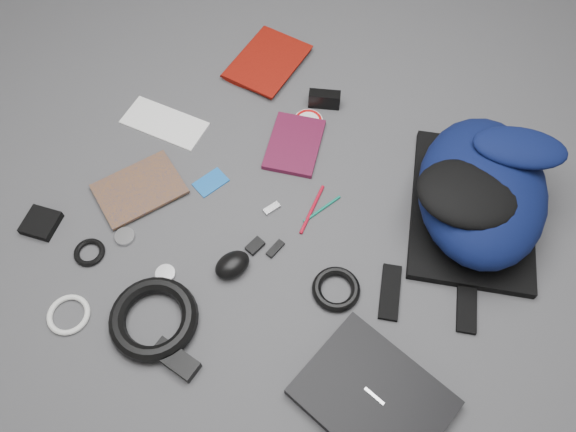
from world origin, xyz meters
The scene contains 24 objects.
ground centered at (0.00, 0.00, 0.00)m, with size 4.00×4.00×0.00m, color #4F4F51.
backpack centered at (0.40, 0.27, 0.10)m, with size 0.34×0.49×0.20m, color #070F33, non-canonical shape.
laptop centered at (0.39, -0.30, 0.02)m, with size 0.31×0.24×0.03m, color black.
textbook_red centered at (-0.42, 0.45, 0.01)m, with size 0.18×0.25×0.03m, color #730C06.
comic_book centered at (-0.46, -0.09, 0.01)m, with size 0.16×0.22×0.02m, color #B96B0D.
envelope centered at (-0.47, 0.10, 0.00)m, with size 0.24×0.11×0.00m, color white.
dvd_case centered at (-0.10, 0.22, 0.01)m, with size 0.14×0.20×0.02m, color #460D24.
compact_camera centered at (-0.10, 0.39, 0.03)m, with size 0.09×0.03×0.05m, color black.
sticker_disc centered at (-0.11, 0.32, 0.00)m, with size 0.08×0.08×0.00m, color white.
pen_teal centered at (0.06, 0.07, 0.00)m, with size 0.01×0.01×0.12m, color #0D765D.
pen_red centered at (0.04, 0.06, 0.00)m, with size 0.01×0.01×0.16m, color #B60E24.
id_badge centered at (-0.24, -0.01, 0.00)m, with size 0.06×0.09×0.00m, color blue.
usb_black centered at (0.02, -0.09, 0.00)m, with size 0.02×0.05×0.01m, color black.
usb_silver centered at (-0.05, 0.01, 0.00)m, with size 0.02×0.05×0.01m, color #B8B7BA.
key_fob centered at (-0.03, -0.11, 0.01)m, with size 0.03×0.05×0.01m, color black.
mouse centered at (-0.05, -0.19, 0.02)m, with size 0.07×0.09×0.05m, color black.
headphone_left centered at (-0.34, -0.26, 0.01)m, with size 0.05×0.05×0.01m, color #A8A8AA.
headphone_right centered at (-0.18, -0.29, 0.01)m, with size 0.05×0.05×0.01m, color #BABABC.
cable_coil centered at (0.20, -0.11, 0.01)m, with size 0.12×0.12×0.02m, color black.
power_brick centered at (-0.03, -0.45, 0.01)m, with size 0.11×0.05×0.03m, color black.
power_cord_coil centered at (-0.13, -0.40, 0.02)m, with size 0.21×0.21×0.04m, color black.
pouch centered at (-0.55, -0.33, 0.01)m, with size 0.08×0.08×0.02m, color black.
earbud_coil centered at (-0.38, -0.34, 0.01)m, with size 0.08×0.08×0.01m, color black.
white_cable_coil centered at (-0.32, -0.49, 0.01)m, with size 0.10×0.10×0.01m, color white.
Camera 1 is at (0.36, -0.62, 1.28)m, focal length 35.00 mm.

